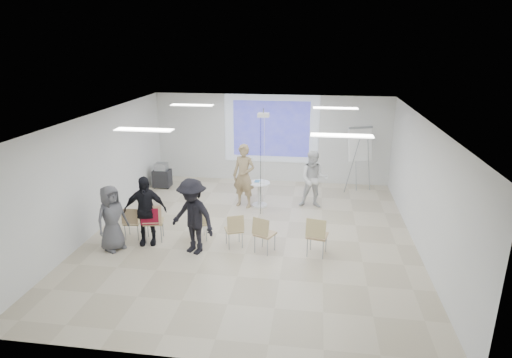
# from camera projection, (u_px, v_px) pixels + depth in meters

# --- Properties ---
(floor) EXTENTS (8.00, 9.00, 0.10)m
(floor) POSITION_uv_depth(u_px,v_px,m) (252.00, 237.00, 10.86)
(floor) COLOR beige
(floor) RESTS_ON ground
(ceiling) EXTENTS (8.00, 9.00, 0.10)m
(ceiling) POSITION_uv_depth(u_px,v_px,m) (251.00, 116.00, 9.90)
(ceiling) COLOR white
(ceiling) RESTS_ON wall_back
(wall_back) EXTENTS (8.00, 0.10, 3.00)m
(wall_back) POSITION_uv_depth(u_px,v_px,m) (271.00, 139.00, 14.66)
(wall_back) COLOR silver
(wall_back) RESTS_ON floor
(wall_left) EXTENTS (0.10, 9.00, 3.00)m
(wall_left) POSITION_uv_depth(u_px,v_px,m) (95.00, 172.00, 10.92)
(wall_left) COLOR silver
(wall_left) RESTS_ON floor
(wall_right) EXTENTS (0.10, 9.00, 3.00)m
(wall_right) POSITION_uv_depth(u_px,v_px,m) (425.00, 187.00, 9.84)
(wall_right) COLOR silver
(wall_right) RESTS_ON floor
(projection_halo) EXTENTS (3.20, 0.01, 2.30)m
(projection_halo) POSITION_uv_depth(u_px,v_px,m) (271.00, 129.00, 14.49)
(projection_halo) COLOR silver
(projection_halo) RESTS_ON wall_back
(projection_image) EXTENTS (2.60, 0.01, 1.90)m
(projection_image) POSITION_uv_depth(u_px,v_px,m) (271.00, 129.00, 14.48)
(projection_image) COLOR #373BBE
(projection_image) RESTS_ON wall_back
(pedestal_table) EXTENTS (0.63, 0.63, 0.76)m
(pedestal_table) POSITION_uv_depth(u_px,v_px,m) (260.00, 192.00, 12.65)
(pedestal_table) COLOR white
(pedestal_table) RESTS_ON floor
(player_left) EXTENTS (0.90, 0.73, 2.14)m
(player_left) POSITION_uv_depth(u_px,v_px,m) (244.00, 172.00, 12.44)
(player_left) COLOR tan
(player_left) RESTS_ON floor
(player_right) EXTENTS (0.92, 0.73, 1.90)m
(player_right) POSITION_uv_depth(u_px,v_px,m) (314.00, 176.00, 12.42)
(player_right) COLOR white
(player_right) RESTS_ON floor
(controller_left) EXTENTS (0.08, 0.14, 0.04)m
(controller_left) POSITION_uv_depth(u_px,v_px,m) (251.00, 159.00, 12.55)
(controller_left) COLOR silver
(controller_left) RESTS_ON player_left
(controller_right) EXTENTS (0.04, 0.11, 0.04)m
(controller_right) POSITION_uv_depth(u_px,v_px,m) (308.00, 163.00, 12.58)
(controller_right) COLOR white
(controller_right) RESTS_ON player_right
(chair_far_left) EXTENTS (0.44, 0.46, 0.84)m
(chair_far_left) POSITION_uv_depth(u_px,v_px,m) (132.00, 220.00, 10.52)
(chair_far_left) COLOR tan
(chair_far_left) RESTS_ON floor
(chair_left_mid) EXTENTS (0.56, 0.59, 0.98)m
(chair_left_mid) POSITION_uv_depth(u_px,v_px,m) (153.00, 220.00, 10.35)
(chair_left_mid) COLOR tan
(chair_left_mid) RESTS_ON floor
(chair_left_inner) EXTENTS (0.56, 0.57, 0.88)m
(chair_left_inner) POSITION_uv_depth(u_px,v_px,m) (198.00, 221.00, 10.42)
(chair_left_inner) COLOR tan
(chair_left_inner) RESTS_ON floor
(chair_center) EXTENTS (0.54, 0.55, 0.85)m
(chair_center) POSITION_uv_depth(u_px,v_px,m) (235.00, 228.00, 10.08)
(chair_center) COLOR tan
(chair_center) RESTS_ON floor
(chair_right_inner) EXTENTS (0.57, 0.58, 0.90)m
(chair_right_inner) POSITION_uv_depth(u_px,v_px,m) (263.00, 232.00, 9.81)
(chair_right_inner) COLOR tan
(chair_right_inner) RESTS_ON floor
(chair_right_far) EXTENTS (0.53, 0.56, 0.96)m
(chair_right_far) POSITION_uv_depth(u_px,v_px,m) (317.00, 233.00, 9.65)
(chair_right_far) COLOR tan
(chair_right_far) RESTS_ON floor
(red_jacket) EXTENTS (0.43, 0.19, 0.40)m
(red_jacket) POSITION_uv_depth(u_px,v_px,m) (150.00, 216.00, 10.18)
(red_jacket) COLOR maroon
(red_jacket) RESTS_ON chair_left_mid
(laptop) EXTENTS (0.39, 0.35, 0.03)m
(laptop) POSITION_uv_depth(u_px,v_px,m) (198.00, 221.00, 10.52)
(laptop) COLOR black
(laptop) RESTS_ON chair_left_inner
(audience_left) EXTENTS (1.26, 0.92, 1.96)m
(audience_left) POSITION_uv_depth(u_px,v_px,m) (145.00, 206.00, 10.14)
(audience_left) COLOR black
(audience_left) RESTS_ON floor
(audience_mid) EXTENTS (1.50, 1.20, 2.04)m
(audience_mid) POSITION_uv_depth(u_px,v_px,m) (192.00, 212.00, 9.69)
(audience_mid) COLOR black
(audience_mid) RESTS_ON floor
(audience_outer) EXTENTS (0.93, 1.03, 1.77)m
(audience_outer) POSITION_uv_depth(u_px,v_px,m) (111.00, 214.00, 9.88)
(audience_outer) COLOR #5C5C61
(audience_outer) RESTS_ON floor
(flipchart_easel) EXTENTS (0.88, 0.70, 2.14)m
(flipchart_easel) POSITION_uv_depth(u_px,v_px,m) (360.00, 144.00, 13.51)
(flipchart_easel) COLOR gray
(flipchart_easel) RESTS_ON floor
(av_cart) EXTENTS (0.56, 0.45, 0.84)m
(av_cart) POSITION_uv_depth(u_px,v_px,m) (162.00, 176.00, 14.30)
(av_cart) COLOR black
(av_cart) RESTS_ON floor
(ceiling_projector) EXTENTS (0.30, 0.25, 3.00)m
(ceiling_projector) POSITION_uv_depth(u_px,v_px,m) (263.00, 120.00, 11.40)
(ceiling_projector) COLOR white
(ceiling_projector) RESTS_ON ceiling
(fluor_panel_nw) EXTENTS (1.20, 0.30, 0.02)m
(fluor_panel_nw) POSITION_uv_depth(u_px,v_px,m) (192.00, 105.00, 12.08)
(fluor_panel_nw) COLOR white
(fluor_panel_nw) RESTS_ON ceiling
(fluor_panel_ne) EXTENTS (1.20, 0.30, 0.02)m
(fluor_panel_ne) POSITION_uv_depth(u_px,v_px,m) (335.00, 108.00, 11.54)
(fluor_panel_ne) COLOR white
(fluor_panel_ne) RESTS_ON ceiling
(fluor_panel_sw) EXTENTS (1.20, 0.30, 0.02)m
(fluor_panel_sw) POSITION_uv_depth(u_px,v_px,m) (144.00, 130.00, 8.78)
(fluor_panel_sw) COLOR white
(fluor_panel_sw) RESTS_ON ceiling
(fluor_panel_se) EXTENTS (1.20, 0.30, 0.02)m
(fluor_panel_se) POSITION_uv_depth(u_px,v_px,m) (342.00, 136.00, 8.25)
(fluor_panel_se) COLOR white
(fluor_panel_se) RESTS_ON ceiling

